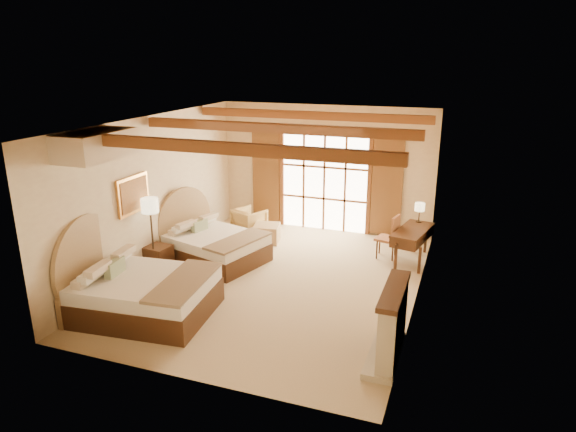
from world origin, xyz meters
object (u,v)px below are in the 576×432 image
at_px(nightstand, 159,259).
at_px(armchair, 249,221).
at_px(bed_near, 136,288).
at_px(bed_far, 209,243).
at_px(desk, 412,244).

relative_size(nightstand, armchair, 0.79).
distance_m(nightstand, armchair, 2.97).
relative_size(bed_near, bed_far, 1.01).
relative_size(bed_near, armchair, 3.44).
distance_m(bed_far, armchair, 1.94).
xyz_separation_m(bed_near, bed_far, (0.06, 2.60, -0.05)).
relative_size(bed_far, nightstand, 4.32).
bearing_deg(bed_far, desk, 35.29).
distance_m(bed_far, desk, 4.46).
bearing_deg(armchair, desk, -162.45).
distance_m(bed_near, bed_far, 2.60).
distance_m(nightstand, desk, 5.47).
bearing_deg(nightstand, bed_near, -61.70).
bearing_deg(bed_near, bed_far, 83.26).
bearing_deg(armchair, bed_near, 112.17).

